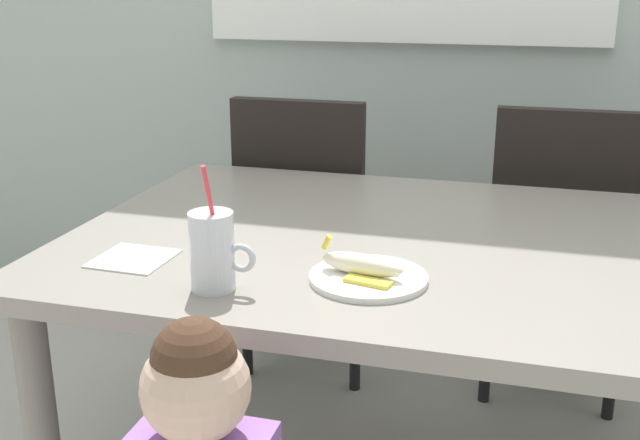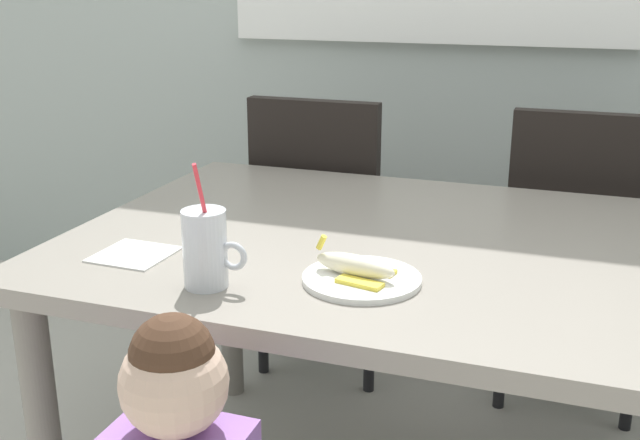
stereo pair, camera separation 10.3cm
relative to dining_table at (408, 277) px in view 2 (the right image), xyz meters
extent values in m
cube|color=gray|center=(0.00, 0.00, 0.07)|extent=(1.51, 1.06, 0.04)
cylinder|color=slate|center=(-0.68, 0.45, -0.31)|extent=(0.07, 0.07, 0.72)
cube|color=black|center=(-0.44, 0.79, -0.22)|extent=(0.44, 0.44, 0.06)
cube|color=black|center=(-0.44, 0.59, 0.05)|extent=(0.42, 0.05, 0.48)
cylinder|color=black|center=(-0.25, 0.98, -0.46)|extent=(0.04, 0.04, 0.42)
cylinder|color=black|center=(-0.63, 0.98, -0.46)|extent=(0.04, 0.04, 0.42)
cylinder|color=black|center=(-0.25, 0.60, -0.46)|extent=(0.04, 0.04, 0.42)
cylinder|color=black|center=(-0.63, 0.60, -0.46)|extent=(0.04, 0.04, 0.42)
cube|color=black|center=(0.36, 0.83, -0.22)|extent=(0.44, 0.44, 0.06)
cube|color=black|center=(0.36, 0.63, 0.05)|extent=(0.42, 0.05, 0.48)
cylinder|color=black|center=(0.55, 1.02, -0.46)|extent=(0.04, 0.04, 0.42)
cylinder|color=black|center=(0.17, 1.02, -0.46)|extent=(0.04, 0.04, 0.42)
cylinder|color=black|center=(0.55, 0.64, -0.46)|extent=(0.04, 0.04, 0.42)
cylinder|color=black|center=(0.17, 0.64, -0.46)|extent=(0.04, 0.04, 0.42)
sphere|color=beige|center=(-0.21, -0.68, 0.06)|extent=(0.17, 0.17, 0.17)
sphere|color=#472D1E|center=(-0.21, -0.68, 0.10)|extent=(0.13, 0.13, 0.13)
cylinder|color=silver|center=(-0.30, -0.39, 0.16)|extent=(0.08, 0.08, 0.15)
cylinder|color=#8C6647|center=(-0.30, -0.39, 0.13)|extent=(0.07, 0.07, 0.08)
torus|color=silver|center=(-0.24, -0.39, 0.16)|extent=(0.06, 0.01, 0.06)
cylinder|color=#E5333F|center=(-0.29, -0.39, 0.23)|extent=(0.01, 0.08, 0.21)
cylinder|color=white|center=(-0.03, -0.27, 0.09)|extent=(0.23, 0.23, 0.01)
ellipsoid|color=#F4EAC6|center=(-0.04, -0.27, 0.12)|extent=(0.18, 0.08, 0.04)
cube|color=yellow|center=(-0.02, -0.31, 0.10)|extent=(0.09, 0.05, 0.01)
cube|color=yellow|center=(-0.02, -0.24, 0.10)|extent=(0.09, 0.05, 0.01)
cylinder|color=yellow|center=(-0.12, -0.26, 0.15)|extent=(0.03, 0.02, 0.03)
cube|color=white|center=(-0.52, -0.29, 0.09)|extent=(0.15, 0.15, 0.00)
camera|label=1|loc=(0.25, -1.62, 0.65)|focal=43.15mm
camera|label=2|loc=(0.35, -1.59, 0.65)|focal=43.15mm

